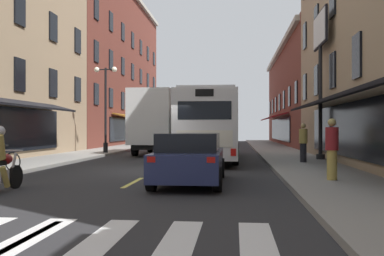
# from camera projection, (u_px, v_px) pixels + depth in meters

# --- Properties ---
(ground_plane) EXTENTS (34.80, 80.00, 0.10)m
(ground_plane) POSITION_uv_depth(u_px,v_px,m) (155.00, 172.00, 16.04)
(ground_plane) COLOR #28282B
(lane_centre_dashes) EXTENTS (0.14, 73.90, 0.01)m
(lane_centre_dashes) POSITION_uv_depth(u_px,v_px,m) (154.00, 171.00, 15.79)
(lane_centre_dashes) COLOR #DBCC4C
(lane_centre_dashes) RESTS_ON ground
(crosswalk_near) EXTENTS (7.10, 2.80, 0.01)m
(crosswalk_near) POSITION_uv_depth(u_px,v_px,m) (25.00, 239.00, 6.09)
(crosswalk_near) COLOR silver
(crosswalk_near) RESTS_ON ground
(sidewalk_left) EXTENTS (3.00, 80.00, 0.14)m
(sidewalk_left) POSITION_uv_depth(u_px,v_px,m) (6.00, 168.00, 16.63)
(sidewalk_left) COLOR gray
(sidewalk_left) RESTS_ON ground
(sidewalk_right) EXTENTS (3.00, 80.00, 0.14)m
(sidewalk_right) POSITION_uv_depth(u_px,v_px,m) (315.00, 171.00, 15.45)
(sidewalk_right) COLOR gray
(sidewalk_right) RESTS_ON ground
(billboard_sign) EXTENTS (0.40, 2.86, 7.01)m
(billboard_sign) POSITION_uv_depth(u_px,v_px,m) (320.00, 47.00, 20.32)
(billboard_sign) COLOR black
(billboard_sign) RESTS_ON sidewalk_right
(transit_bus) EXTENTS (2.69, 11.94, 3.32)m
(transit_bus) POSITION_uv_depth(u_px,v_px,m) (212.00, 126.00, 22.17)
(transit_bus) COLOR silver
(transit_bus) RESTS_ON ground
(box_truck) EXTENTS (2.53, 7.45, 3.85)m
(box_truck) POSITION_uv_depth(u_px,v_px,m) (159.00, 123.00, 26.63)
(box_truck) COLOR #B21E19
(box_truck) RESTS_ON ground
(sedan_near) EXTENTS (2.00, 4.29, 1.28)m
(sedan_near) POSITION_uv_depth(u_px,v_px,m) (182.00, 139.00, 38.24)
(sedan_near) COLOR black
(sedan_near) RESTS_ON ground
(sedan_mid) EXTENTS (1.92, 4.43, 1.46)m
(sedan_mid) POSITION_uv_depth(u_px,v_px,m) (190.00, 158.00, 12.22)
(sedan_mid) COLOR navy
(sedan_mid) RESTS_ON ground
(motorcycle_rider) EXTENTS (0.62, 2.07, 1.66)m
(motorcycle_rider) POSITION_uv_depth(u_px,v_px,m) (0.00, 164.00, 10.58)
(motorcycle_rider) COLOR black
(motorcycle_rider) RESTS_ON ground
(bicycle_near) EXTENTS (1.68, 0.55, 0.91)m
(bicycle_near) POSITION_uv_depth(u_px,v_px,m) (0.00, 160.00, 14.67)
(bicycle_near) COLOR black
(bicycle_near) RESTS_ON sidewalk_left
(pedestrian_mid) EXTENTS (0.36, 0.36, 1.69)m
(pedestrian_mid) POSITION_uv_depth(u_px,v_px,m) (303.00, 142.00, 18.48)
(pedestrian_mid) COLOR black
(pedestrian_mid) RESTS_ON sidewalk_right
(pedestrian_far) EXTENTS (0.36, 0.36, 1.74)m
(pedestrian_far) POSITION_uv_depth(u_px,v_px,m) (332.00, 148.00, 12.05)
(pedestrian_far) COLOR #B29947
(pedestrian_far) RESTS_ON sidewalk_right
(street_lamp_twin) EXTENTS (1.42, 0.32, 5.24)m
(street_lamp_twin) POSITION_uv_depth(u_px,v_px,m) (106.00, 105.00, 26.04)
(street_lamp_twin) COLOR black
(street_lamp_twin) RESTS_ON sidewalk_left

